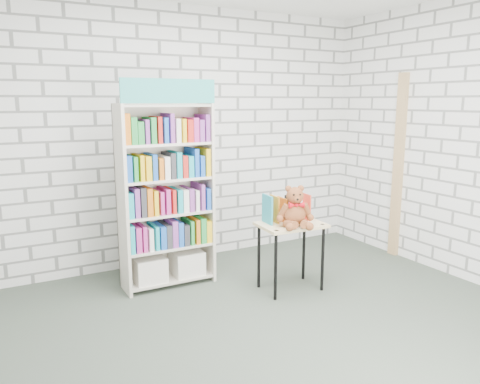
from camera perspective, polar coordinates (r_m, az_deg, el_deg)
ground at (r=3.88m, az=4.94°, el=-16.50°), size 4.50×4.50×0.00m
room_shell at (r=3.44m, az=5.44°, el=10.90°), size 4.52×4.02×2.81m
bookshelf at (r=4.55m, az=-9.00°, el=-0.30°), size 0.88×0.34×1.99m
display_table at (r=4.47m, az=6.24°, el=-4.96°), size 0.63×0.45×0.65m
table_books at (r=4.50m, az=5.64°, el=-1.99°), size 0.43×0.21×0.25m
teddy_bear at (r=4.32m, az=6.73°, el=-2.21°), size 0.35×0.34×0.38m
door_trim at (r=5.67m, az=18.72°, el=2.96°), size 0.05×0.12×2.10m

